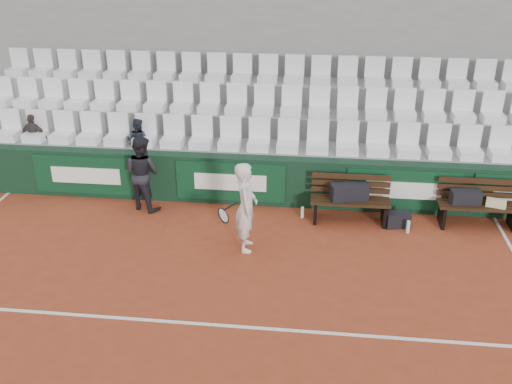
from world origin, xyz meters
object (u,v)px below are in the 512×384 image
(bench_right, at_px, (477,215))
(spectator_c, at_px, (136,121))
(sports_bag_ground, at_px, (397,219))
(water_bottle_near, at_px, (302,212))
(sports_bag_left, at_px, (349,192))
(sports_bag_right, at_px, (466,197))
(ball_kid, at_px, (142,173))
(tennis_player, at_px, (246,207))
(bench_left, at_px, (350,211))
(spectator_b, at_px, (31,117))
(water_bottle_far, at_px, (408,227))

(bench_right, bearing_deg, spectator_c, 171.43)
(sports_bag_ground, xyz_separation_m, water_bottle_near, (-1.80, 0.14, -0.03))
(sports_bag_left, relative_size, sports_bag_right, 1.28)
(sports_bag_left, relative_size, ball_kid, 0.46)
(sports_bag_ground, height_order, tennis_player, tennis_player)
(bench_left, distance_m, spectator_b, 6.94)
(sports_bag_left, bearing_deg, water_bottle_far, -19.33)
(water_bottle_near, xyz_separation_m, spectator_c, (-3.53, 1.05, 1.39))
(sports_bag_right, distance_m, water_bottle_near, 3.07)
(bench_right, height_order, spectator_b, spectator_b)
(sports_bag_left, height_order, spectator_b, spectator_b)
(bench_right, relative_size, water_bottle_near, 6.72)
(spectator_b, bearing_deg, sports_bag_right, 174.38)
(water_bottle_near, bearing_deg, spectator_b, 169.75)
(ball_kid, height_order, spectator_b, spectator_b)
(bench_right, xyz_separation_m, sports_bag_left, (-2.42, -0.02, 0.37))
(water_bottle_near, xyz_separation_m, tennis_player, (-0.94, -1.26, 0.70))
(sports_bag_ground, xyz_separation_m, spectator_b, (-7.63, 1.20, 1.36))
(sports_bag_ground, bearing_deg, sports_bag_left, 170.93)
(spectator_c, bearing_deg, spectator_b, 10.59)
(bench_left, bearing_deg, tennis_player, -146.58)
(bench_left, distance_m, sports_bag_right, 2.16)
(spectator_c, bearing_deg, bench_right, -177.98)
(tennis_player, height_order, ball_kid, tennis_player)
(sports_bag_right, xyz_separation_m, spectator_c, (-6.56, 0.98, 0.92))
(water_bottle_far, distance_m, ball_kid, 5.20)
(ball_kid, bearing_deg, spectator_b, 3.63)
(sports_bag_left, distance_m, water_bottle_far, 1.26)
(spectator_c, bearing_deg, sports_bag_right, -177.90)
(spectator_c, bearing_deg, water_bottle_near, 173.95)
(bench_right, relative_size, water_bottle_far, 6.26)
(sports_bag_right, bearing_deg, bench_left, -176.79)
(sports_bag_right, xyz_separation_m, tennis_player, (-3.97, -1.34, 0.23))
(bench_right, height_order, sports_bag_left, sports_bag_left)
(water_bottle_far, xyz_separation_m, spectator_b, (-7.80, 1.43, 1.38))
(sports_bag_ground, distance_m, spectator_c, 5.62)
(sports_bag_left, bearing_deg, bench_right, 0.52)
(ball_kid, bearing_deg, sports_bag_ground, -158.76)
(sports_bag_right, bearing_deg, spectator_c, 171.51)
(sports_bag_right, xyz_separation_m, water_bottle_near, (-3.03, -0.07, -0.47))
(water_bottle_far, relative_size, spectator_c, 0.24)
(water_bottle_near, relative_size, spectator_b, 0.22)
(sports_bag_ground, relative_size, ball_kid, 0.30)
(bench_left, relative_size, water_bottle_near, 6.72)
(spectator_b, relative_size, spectator_c, 1.01)
(bench_right, bearing_deg, spectator_b, 173.57)
(spectator_c, bearing_deg, sports_bag_ground, 177.92)
(sports_bag_right, distance_m, tennis_player, 4.20)
(bench_left, height_order, ball_kid, ball_kid)
(ball_kid, distance_m, spectator_c, 1.27)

